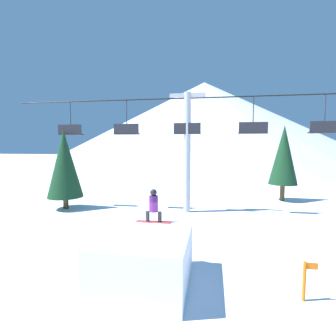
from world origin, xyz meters
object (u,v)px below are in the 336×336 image
pine_tree_near (65,164)px  trail_marker (305,280)px  snow_ramp (144,259)px  snowboarder (154,206)px

pine_tree_near → trail_marker: 16.41m
snow_ramp → pine_tree_near: pine_tree_near is taller
pine_tree_near → trail_marker: pine_tree_near is taller
snow_ramp → snowboarder: 2.04m
snow_ramp → trail_marker: 4.96m
snowboarder → trail_marker: (4.95, -1.51, -1.69)m
trail_marker → snowboarder: bearing=163.1°
snow_ramp → pine_tree_near: size_ratio=0.58×
pine_tree_near → snowboarder: bearing=-42.8°
pine_tree_near → trail_marker: (13.30, -9.25, -2.63)m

